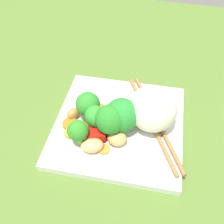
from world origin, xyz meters
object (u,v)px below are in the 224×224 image
square_plate (119,125)px  rice_mound (153,109)px  chopstick_pair (154,121)px  broccoli_floret_0 (110,120)px  carrot_slice_1 (81,128)px

square_plate → rice_mound: (-5.71, -1.28, 4.67)cm
square_plate → chopstick_pair: 6.58cm
rice_mound → broccoli_floret_0: bearing=32.6°
rice_mound → broccoli_floret_0: size_ratio=1.31×
square_plate → broccoli_floret_0: 5.73cm
carrot_slice_1 → chopstick_pair: bearing=-159.9°
broccoli_floret_0 → carrot_slice_1: size_ratio=2.32×
carrot_slice_1 → rice_mound: bearing=-160.7°
square_plate → rice_mound: 7.49cm
rice_mound → chopstick_pair: (-0.56, -0.39, -3.57)cm
rice_mound → broccoli_floret_0: 7.99cm
broccoli_floret_0 → carrot_slice_1: 6.63cm
square_plate → carrot_slice_1: size_ratio=8.13×
square_plate → chopstick_pair: chopstick_pair is taller
carrot_slice_1 → square_plate: bearing=-155.1°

